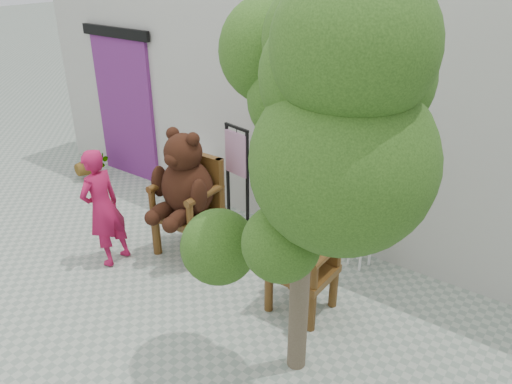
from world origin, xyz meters
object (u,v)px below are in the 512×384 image
chair_small (305,255)px  cafe_table (192,177)px  stool_bucket (363,216)px  display_stand (238,199)px  chair_big (186,187)px  person (103,208)px  tree (324,106)px

chair_small → cafe_table: bearing=157.9°
cafe_table → stool_bucket: size_ratio=0.48×
cafe_table → display_stand: bearing=-18.4°
stool_bucket → chair_big: bearing=-152.3°
chair_big → display_stand: bearing=59.7°
person → display_stand: bearing=137.8°
display_stand → tree: bearing=-28.2°
chair_big → person: size_ratio=1.14×
cafe_table → tree: bearing=-32.9°
chair_small → display_stand: bearing=155.0°
person → display_stand: size_ratio=0.90×
display_stand → cafe_table: bearing=172.9°
person → tree: bearing=78.6°
cafe_table → person: bearing=-85.2°
stool_bucket → tree: bearing=-76.1°
chair_small → person: (-2.32, -0.61, 0.07)m
chair_small → stool_bucket: stool_bucket is taller
chair_small → stool_bucket: (0.14, 1.02, 0.03)m
chair_small → tree: tree is taller
cafe_table → tree: tree is taller
chair_small → person: size_ratio=0.76×
person → tree: size_ratio=0.41×
cafe_table → display_stand: display_stand is taller
person → cafe_table: bearing=-179.1°
cafe_table → tree: 4.22m
chair_big → chair_small: chair_big is taller
stool_bucket → tree: tree is taller
person → stool_bucket: stool_bucket is taller
chair_small → display_stand: display_stand is taller
chair_big → display_stand: (0.32, 0.55, -0.29)m
cafe_table → stool_bucket: stool_bucket is taller
stool_bucket → tree: size_ratio=0.44×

